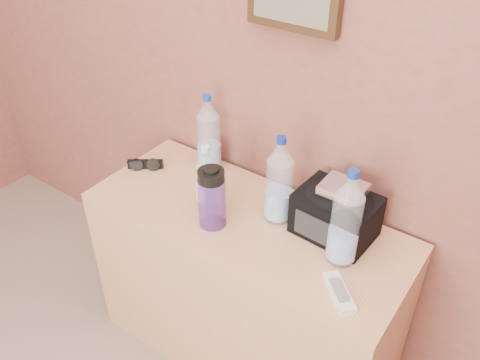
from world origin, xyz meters
name	(u,v)px	position (x,y,z in m)	size (l,w,h in m)	color
dresser	(246,289)	(-0.19, 1.75, 0.35)	(1.12, 0.47, 0.70)	#A87A4F
pet_large_b	(209,138)	(-0.48, 1.91, 0.83)	(0.08, 0.08, 0.31)	#C7E1FA
pet_large_c	(279,184)	(-0.11, 1.81, 0.84)	(0.09, 0.09, 0.31)	silver
pet_large_d	(346,222)	(0.15, 1.76, 0.84)	(0.09, 0.09, 0.33)	silver
pet_small	(207,182)	(-0.33, 1.72, 0.81)	(0.07, 0.07, 0.25)	silver
nalgene_bottle	(212,197)	(-0.27, 1.66, 0.81)	(0.09, 0.09, 0.22)	#6934A6
sunglasses	(146,164)	(-0.68, 1.77, 0.72)	(0.14, 0.05, 0.03)	black
ac_remote	(339,293)	(0.21, 1.62, 0.71)	(0.15, 0.05, 0.02)	beige
toiletry_bag	(336,213)	(0.08, 1.85, 0.78)	(0.25, 0.18, 0.17)	black
foil_packet	(343,189)	(0.09, 1.85, 0.88)	(0.13, 0.11, 0.03)	silver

